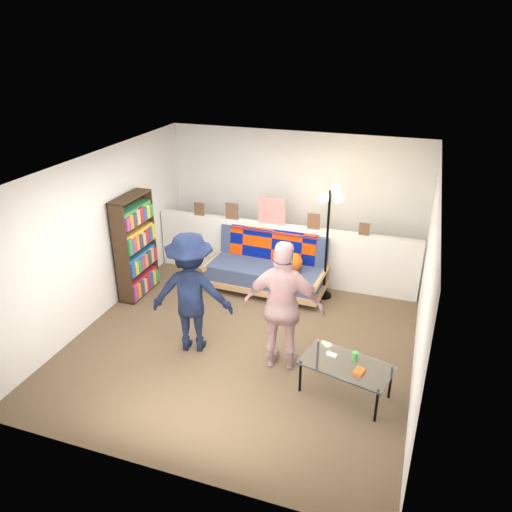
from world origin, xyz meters
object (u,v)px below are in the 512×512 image
Objects in this scene: floor_lamp at (330,219)px; person_left at (191,293)px; person_right at (284,307)px; bookshelf at (135,249)px; coffee_table at (347,366)px; futon_sofa at (269,267)px.

person_left is at bearing -125.37° from floor_lamp.
bookshelf is at bearing -25.85° from person_right.
floor_lamp is at bearing -138.97° from person_left.
floor_lamp is at bearing 107.13° from coffee_table.
person_left is (-0.45, -1.91, 0.44)m from futon_sofa.
bookshelf is 3.88m from coffee_table.
coffee_table is 0.62× the size of floor_lamp.
futon_sofa is at bearing -176.64° from floor_lamp.
person_left is at bearing -103.31° from futon_sofa.
person_right reaches higher than bookshelf.
futon_sofa is at bearing -71.43° from person_right.
bookshelf is at bearing -49.79° from person_left.
coffee_table is at bearing -72.87° from floor_lamp.
futon_sofa reaches higher than coffee_table.
coffee_table is at bearing 156.15° from person_right.
coffee_table is 0.69× the size of person_left.
person_right is at bearing -67.53° from futon_sofa.
person_right reaches higher than person_left.
coffee_table is 1.01m from person_right.
futon_sofa is 2.01m from person_left.
person_right is at bearing 160.06° from coffee_table.
bookshelf reaches higher than coffee_table.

